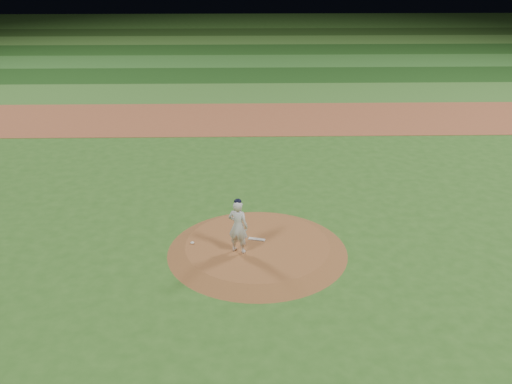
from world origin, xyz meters
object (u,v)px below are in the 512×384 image
pitchers_mound (257,248)px  pitcher_on_mound (238,226)px  pitching_rubber (257,239)px  rosin_bag (192,243)px

pitchers_mound → pitcher_on_mound: 1.20m
pitcher_on_mound → pitching_rubber: bearing=51.3°
pitching_rubber → rosin_bag: 1.99m
pitchers_mound → pitching_rubber: bearing=92.4°
pitchers_mound → rosin_bag: (-1.99, 0.07, 0.16)m
rosin_bag → pitcher_on_mound: (1.41, -0.49, 0.81)m
rosin_bag → pitching_rubber: bearing=6.1°
rosin_bag → pitchers_mound: bearing=-2.1°
rosin_bag → pitcher_on_mound: pitcher_on_mound is taller
pitchers_mound → pitcher_on_mound: pitcher_on_mound is taller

